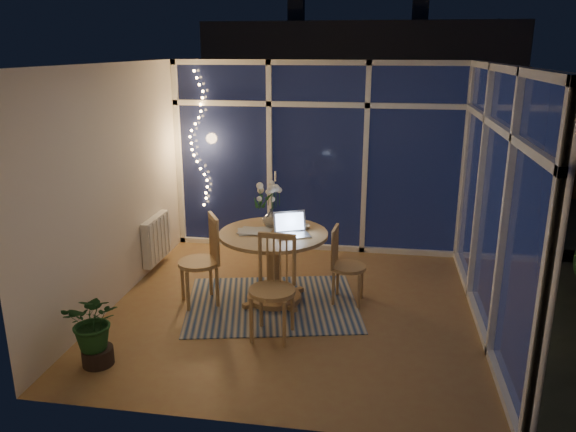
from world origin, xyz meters
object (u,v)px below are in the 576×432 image
object	(u,v)px
laptop	(293,224)
potted_plant	(95,326)
dining_table	(274,267)
chair_left	(198,260)
chair_front	(272,288)
flower_vase	(271,217)
chair_right	(348,265)

from	to	relation	value
laptop	potted_plant	distance (m)	2.22
dining_table	chair_left	world-z (taller)	chair_left
chair_front	potted_plant	bearing A→B (deg)	-147.89
dining_table	potted_plant	size ratio (longest dim) A/B	1.57
laptop	flower_vase	xyz separation A→B (m)	(-0.29, 0.29, -0.03)
dining_table	chair_front	world-z (taller)	chair_front
chair_left	dining_table	bearing A→B (deg)	74.68
laptop	flower_vase	bearing A→B (deg)	111.01
dining_table	chair_right	size ratio (longest dim) A/B	1.35
chair_left	laptop	xyz separation A→B (m)	(1.03, 0.12, 0.43)
chair_right	potted_plant	world-z (taller)	chair_right
chair_front	flower_vase	size ratio (longest dim) A/B	4.94
chair_right	potted_plant	bearing A→B (deg)	133.06
chair_front	flower_vase	bearing A→B (deg)	106.21
chair_left	chair_front	size ratio (longest dim) A/B	0.99
chair_right	dining_table	bearing A→B (deg)	102.28
chair_right	chair_front	bearing A→B (deg)	148.47
chair_left	potted_plant	xyz separation A→B (m)	(-0.52, -1.37, -0.13)
chair_left	flower_vase	size ratio (longest dim) A/B	4.88
flower_vase	chair_front	bearing A→B (deg)	-78.67
dining_table	flower_vase	xyz separation A→B (m)	(-0.07, 0.21, 0.51)
chair_right	chair_front	xyz separation A→B (m)	(-0.68, -0.92, 0.08)
chair_left	chair_right	distance (m)	1.65
chair_left	flower_vase	xyz separation A→B (m)	(0.74, 0.41, 0.41)
flower_vase	potted_plant	size ratio (longest dim) A/B	0.28
chair_left	potted_plant	world-z (taller)	chair_left
dining_table	chair_front	distance (m)	0.83
chair_left	chair_front	distance (m)	1.12
flower_vase	potted_plant	bearing A→B (deg)	-125.26
dining_table	potted_plant	world-z (taller)	dining_table
potted_plant	laptop	bearing A→B (deg)	43.85
chair_right	flower_vase	size ratio (longest dim) A/B	4.21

